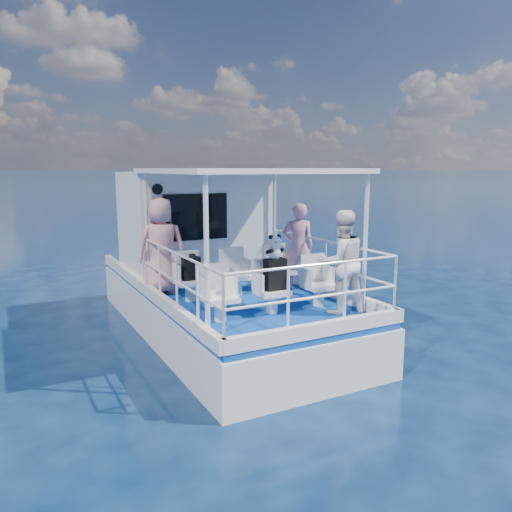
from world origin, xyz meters
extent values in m
plane|color=#081A3B|center=(0.00, 0.00, 0.00)|extent=(2000.00, 2000.00, 0.00)
cube|color=white|center=(0.00, 1.00, 0.00)|extent=(3.00, 7.00, 1.60)
cube|color=navy|center=(0.00, 1.00, 0.85)|extent=(2.90, 6.90, 0.10)
cube|color=white|center=(0.00, 2.30, 2.00)|extent=(2.85, 2.00, 2.20)
cube|color=white|center=(0.00, -0.20, 3.14)|extent=(3.00, 3.20, 0.08)
cylinder|color=white|center=(-1.35, -1.70, 2.00)|extent=(0.07, 0.07, 2.20)
cylinder|color=white|center=(1.35, -1.70, 2.00)|extent=(0.07, 0.07, 2.20)
cylinder|color=white|center=(-1.35, 1.20, 2.00)|extent=(0.07, 0.07, 2.20)
cylinder|color=white|center=(1.35, 1.20, 2.00)|extent=(0.07, 0.07, 2.20)
cube|color=white|center=(-0.90, 0.20, 1.09)|extent=(0.48, 0.46, 0.38)
cube|color=white|center=(0.00, 0.20, 1.09)|extent=(0.48, 0.46, 0.38)
cube|color=white|center=(0.90, 0.20, 1.09)|extent=(0.48, 0.46, 0.38)
cube|color=white|center=(-0.90, -1.10, 1.09)|extent=(0.48, 0.46, 0.38)
cube|color=white|center=(0.00, -1.10, 1.09)|extent=(0.48, 0.46, 0.38)
cube|color=white|center=(0.90, -1.10, 1.09)|extent=(0.48, 0.46, 0.38)
imported|color=pink|center=(-1.15, 0.95, 1.78)|extent=(0.79, 0.69, 1.77)
imported|color=pink|center=(1.25, 0.11, 1.72)|extent=(0.71, 0.61, 1.64)
imported|color=white|center=(0.97, -1.59, 1.72)|extent=(0.89, 0.74, 1.64)
cube|color=black|center=(-0.88, 0.18, 1.48)|extent=(0.30, 0.17, 0.39)
cube|color=black|center=(0.04, -1.12, 1.53)|extent=(0.33, 0.19, 0.50)
cube|color=black|center=(-0.86, 0.16, 1.71)|extent=(0.10, 0.06, 0.06)
camera|label=1|loc=(-3.81, -7.80, 3.18)|focal=35.00mm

